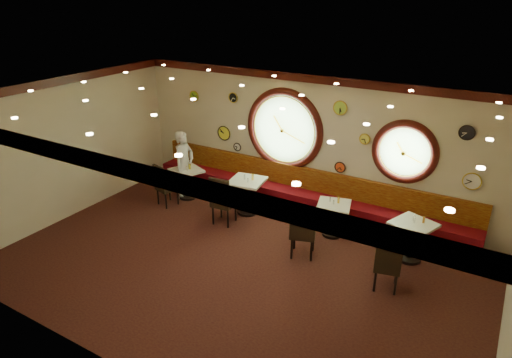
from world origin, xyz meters
name	(u,v)px	position (x,y,z in m)	size (l,w,h in m)	color
floor	(238,265)	(0.00, 0.00, 0.00)	(9.00, 6.00, 0.00)	black
ceiling	(235,102)	(0.00, 0.00, 3.20)	(9.00, 6.00, 0.02)	gold
wall_back	(307,144)	(0.00, 3.00, 1.60)	(9.00, 0.02, 3.20)	beige
wall_front	(109,274)	(0.00, -3.00, 1.60)	(9.00, 0.02, 3.20)	beige
wall_left	(69,148)	(-4.50, 0.00, 1.60)	(0.02, 6.00, 3.20)	beige
molding_back	(309,78)	(0.00, 2.95, 3.11)	(9.00, 0.10, 0.18)	#350D09
molding_front	(95,161)	(0.00, -2.95, 3.11)	(9.00, 0.10, 0.18)	#350D09
molding_left	(59,81)	(-4.45, 0.00, 3.11)	(0.10, 6.00, 0.18)	#350D09
banquette_base	(300,206)	(0.00, 2.72, 0.10)	(8.00, 0.55, 0.20)	black
banquette_seat	(300,197)	(0.00, 2.72, 0.35)	(8.00, 0.55, 0.30)	#5B0711
banquette_back	(305,178)	(0.00, 2.94, 0.75)	(8.00, 0.10, 0.55)	#661408
porthole_left_glass	(284,129)	(-0.60, 3.00, 1.85)	(1.66, 1.66, 0.02)	#90CF7C
porthole_left_frame	(284,130)	(-0.60, 2.98, 1.85)	(1.98, 1.98, 0.18)	#350D09
porthole_left_ring	(284,130)	(-0.60, 2.95, 1.85)	(1.61, 1.61, 0.03)	gold
porthole_right_glass	(405,152)	(2.20, 3.00, 1.80)	(1.10, 1.10, 0.02)	#90CF7C
porthole_right_frame	(405,152)	(2.20, 2.98, 1.80)	(1.38, 1.38, 0.18)	#350D09
porthole_right_ring	(404,153)	(2.20, 2.95, 1.80)	(1.09, 1.09, 0.03)	gold
wall_clock_0	(233,98)	(-2.00, 2.96, 2.45)	(0.24, 0.24, 0.03)	black
wall_clock_1	(224,133)	(-2.30, 2.96, 1.50)	(0.36, 0.36, 0.03)	#FAF837
wall_clock_2	(340,167)	(0.85, 2.96, 1.20)	(0.24, 0.24, 0.03)	#E84C1B
wall_clock_3	(467,133)	(3.30, 2.96, 2.40)	(0.28, 0.28, 0.03)	black
wall_clock_4	(194,96)	(-3.20, 2.96, 2.35)	(0.26, 0.26, 0.03)	#7EBF26
wall_clock_5	(472,181)	(3.55, 2.96, 1.45)	(0.34, 0.34, 0.03)	white
wall_clock_6	(238,147)	(-1.90, 2.96, 1.20)	(0.20, 0.20, 0.03)	white
wall_clock_7	(340,108)	(0.75, 2.96, 2.55)	(0.30, 0.30, 0.03)	#ACDD45
wall_clock_8	(365,139)	(1.35, 2.96, 1.95)	(0.22, 0.22, 0.03)	#E7E14D
table_a	(187,180)	(-2.75, 1.92, 0.48)	(0.91, 0.91, 0.76)	black
table_b	(247,192)	(-1.01, 1.98, 0.53)	(0.87, 0.87, 0.84)	black
table_c	(333,216)	(1.11, 2.02, 0.47)	(0.83, 0.83, 0.74)	black
table_d	(412,237)	(2.77, 1.89, 0.51)	(0.94, 0.94, 0.80)	black
chair_a	(163,183)	(-2.95, 1.28, 0.60)	(0.54, 0.54, 0.65)	black
chair_b	(222,198)	(-1.19, 1.20, 0.65)	(0.52, 0.52, 0.71)	black
chair_c	(303,228)	(0.93, 0.88, 0.67)	(0.62, 0.62, 0.72)	black
chair_d	(388,261)	(2.64, 0.66, 0.60)	(0.53, 0.53, 0.65)	black
condiment_a_salt	(185,167)	(-2.81, 1.94, 0.82)	(0.04, 0.04, 0.10)	silver
condiment_b_salt	(245,177)	(-1.08, 1.99, 0.90)	(0.04, 0.04, 0.11)	#BCBBC0
condiment_c_salt	(330,200)	(0.99, 2.09, 0.79)	(0.03, 0.03, 0.09)	#BABABE
condiment_d_salt	(414,218)	(2.75, 1.99, 0.86)	(0.04, 0.04, 0.11)	silver
condiment_a_pepper	(187,168)	(-2.71, 1.90, 0.82)	(0.04, 0.04, 0.11)	silver
condiment_b_pepper	(248,180)	(-0.93, 1.88, 0.88)	(0.03, 0.03, 0.09)	silver
condiment_c_pepper	(334,202)	(1.10, 2.00, 0.78)	(0.03, 0.03, 0.09)	silver
condiment_d_pepper	(414,221)	(2.77, 1.91, 0.85)	(0.03, 0.03, 0.09)	silver
condiment_a_bottle	(190,166)	(-2.70, 1.99, 0.85)	(0.05, 0.05, 0.17)	yellow
condiment_b_bottle	(253,177)	(-0.91, 2.05, 0.92)	(0.05, 0.05, 0.17)	gold
condiment_c_bottle	(339,200)	(1.17, 2.11, 0.82)	(0.05, 0.05, 0.15)	gold
condiment_d_bottle	(424,219)	(2.92, 2.00, 0.87)	(0.04, 0.04, 0.14)	orange
waiter	(184,165)	(-2.84, 1.97, 0.86)	(0.63, 0.41, 1.72)	silver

